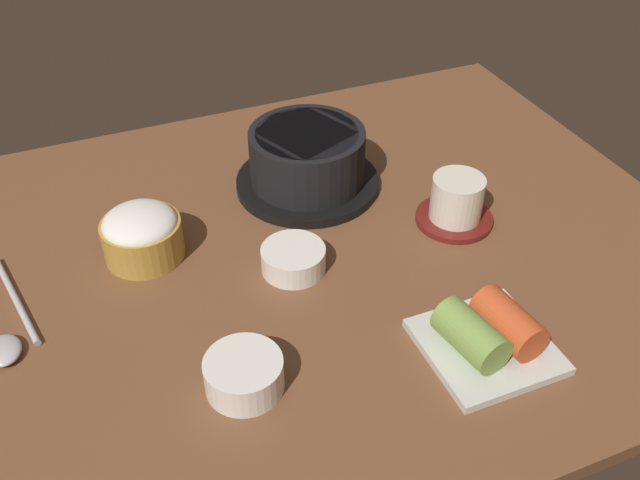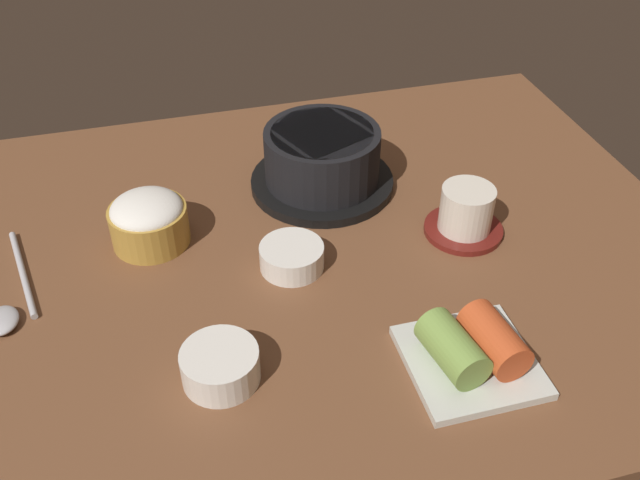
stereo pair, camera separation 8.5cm
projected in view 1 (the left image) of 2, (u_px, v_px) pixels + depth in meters
The scene contains 8 objects.
dining_table at pixel (299, 260), 88.28cm from camera, with size 100.00×76.00×2.00cm, color brown.
stone_pot at pixel (307, 161), 96.39cm from camera, with size 19.74×19.74×8.61cm.
rice_bowl at pixel (142, 233), 85.31cm from camera, with size 9.67×9.67×6.64cm.
tea_cup_with_saucer at pixel (456, 202), 90.89cm from camera, with size 10.02×10.02×6.57cm.
banchan_cup_center at pixel (293, 258), 84.39cm from camera, with size 7.74×7.74×3.04cm.
kimchi_plate at pixel (488, 335), 73.89cm from camera, with size 12.99×12.99×5.32cm.
side_bowl_near at pixel (244, 374), 70.18cm from camera, with size 7.97×7.97×3.66cm.
spoon at pixel (8, 332), 76.38cm from camera, with size 5.52×18.56×1.35cm.
Camera 1 is at (-23.31, -63.09, 58.28)cm, focal length 39.89 mm.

